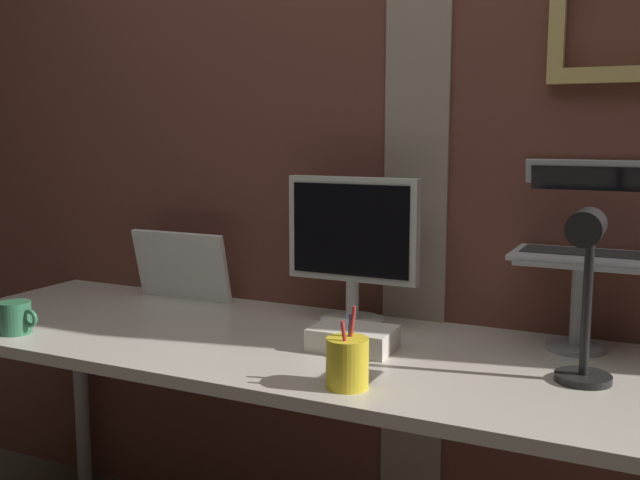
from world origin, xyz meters
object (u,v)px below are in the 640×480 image
Objects in this scene: monitor at (353,239)px; laptop at (585,228)px; desk_lamp at (586,278)px; coffee_mug at (16,318)px; pen_cup at (347,362)px; whiteboard_panel at (181,266)px.

laptop is at bearing 6.97° from monitor.
desk_lamp reaches higher than coffee_mug.
monitor is 2.37× the size of pen_cup.
laptop reaches higher than monitor.
desk_lamp is (1.24, -0.31, 0.13)m from whiteboard_panel.
laptop is 2.61× the size of coffee_mug.
desk_lamp is at bearing -82.90° from laptop.
monitor is at bearing 112.30° from pen_cup.
monitor reaches higher than pen_cup.
whiteboard_panel is (-0.60, 0.03, -0.13)m from monitor.
whiteboard_panel is 1.96× the size of pen_cup.
whiteboard_panel is 0.54m from coffee_mug.
pen_cup is (0.80, -0.51, -0.05)m from whiteboard_panel.
laptop is at bearing 2.26° from whiteboard_panel.
desk_lamp is 2.21× the size of pen_cup.
pen_cup is at bearing -125.22° from laptop.
laptop reaches higher than desk_lamp.
whiteboard_panel is (-1.19, -0.05, -0.19)m from laptop.
whiteboard_panel is at bearing 165.86° from desk_lamp.
pen_cup is 1.43× the size of coffee_mug.
monitor is 0.70m from desk_lamp.
pen_cup is at bearing -67.70° from monitor.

